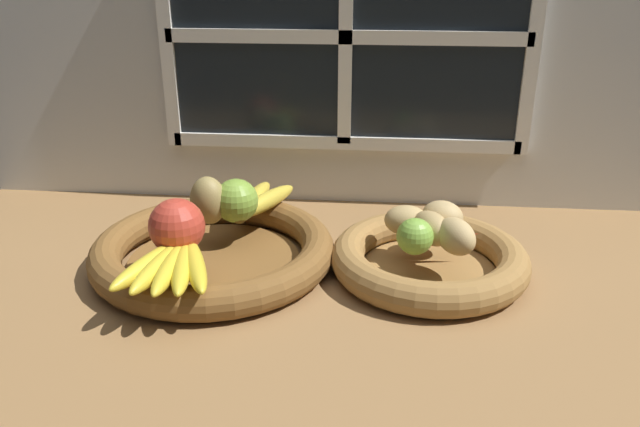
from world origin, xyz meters
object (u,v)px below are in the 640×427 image
banana_bunch_front (173,263)px  potato_large (431,227)px  pear_brown (208,201)px  potato_back (442,216)px  potato_small (456,236)px  banana_bunch_back (253,200)px  potato_oblong (406,220)px  lime_near (415,236)px  fruit_bowl_right (429,259)px  chili_pepper (442,234)px  fruit_bowl_left (214,250)px  apple_red_front (177,226)px  apple_green_back (236,201)px

banana_bunch_front → potato_large: size_ratio=2.35×
pear_brown → banana_bunch_front: size_ratio=0.44×
potato_back → potato_small: bearing=-81.0°
banana_bunch_back → potato_oblong: 26.32cm
potato_back → lime_near: bearing=-119.0°
fruit_bowl_right → banana_bunch_front: 37.29cm
potato_small → chili_pepper: size_ratio=0.64×
fruit_bowl_left → chili_pepper: size_ratio=3.28×
apple_red_front → potato_oblong: size_ratio=1.22×
pear_brown → lime_near: (31.65, -7.75, -1.24)cm
apple_red_front → potato_back: apple_red_front is taller
potato_back → lime_near: 9.35cm
apple_green_back → potato_back: bearing=-1.5°
potato_large → banana_bunch_back: bearing=159.1°
pear_brown → potato_small: bearing=-10.7°
fruit_bowl_left → chili_pepper: bearing=1.9°
apple_red_front → potato_small: size_ratio=1.11×
fruit_bowl_left → apple_red_front: apple_red_front is taller
banana_bunch_back → potato_oblong: (25.01, -8.15, 0.83)cm
fruit_bowl_left → chili_pepper: (34.50, 1.16, 3.56)cm
apple_green_back → potato_back: (32.06, -0.82, -1.08)cm
fruit_bowl_left → apple_green_back: apple_green_back is taller
potato_back → potato_oblong: 5.75cm
banana_bunch_front → potato_large: 37.09cm
fruit_bowl_left → potato_oblong: 29.69cm
potato_large → potato_small: (3.16, -3.16, 0.16)cm
apple_red_front → pear_brown: (1.80, 10.34, -0.11)cm
fruit_bowl_right → apple_green_back: (-30.08, 5.17, 6.16)cm
apple_red_front → banana_bunch_front: apple_red_front is taller
potato_back → lime_near: size_ratio=1.22×
banana_bunch_back → apple_red_front: bearing=-113.2°
lime_near → chili_pepper: lime_near is taller
fruit_bowl_left → potato_back: potato_back is taller
fruit_bowl_right → potato_oblong: potato_oblong is taller
banana_bunch_back → chili_pepper: size_ratio=1.45×
potato_back → lime_near: (-4.53, -8.17, 0.22)cm
fruit_bowl_right → potato_back: bearing=65.6°
apple_red_front → banana_bunch_front: size_ratio=0.45×
potato_small → banana_bunch_front: bearing=-166.1°
banana_bunch_back → lime_near: 29.93cm
potato_large → potato_oblong: potato_large is taller
potato_oblong → banana_bunch_front: bearing=-153.9°
lime_near → banana_bunch_front: bearing=-164.8°
apple_red_front → fruit_bowl_left: bearing=62.7°
apple_red_front → potato_oblong: (32.46, 9.18, -1.72)cm
banana_bunch_back → potato_small: potato_small is taller
fruit_bowl_right → potato_oblong: bearing=142.1°
fruit_bowl_right → banana_bunch_front: size_ratio=1.66×
banana_bunch_back → apple_green_back: bearing=-104.8°
fruit_bowl_left → potato_large: (32.70, 0.00, 5.10)cm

